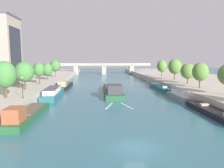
{
  "coord_description": "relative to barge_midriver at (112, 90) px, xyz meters",
  "views": [
    {
      "loc": [
        -4.21,
        -21.87,
        9.78
      ],
      "look_at": [
        0.0,
        37.9,
        2.49
      ],
      "focal_mm": 33.39,
      "sensor_mm": 36.0,
      "label": 1
    }
  ],
  "objects": [
    {
      "name": "moored_boat_left_far",
      "position": [
        -15.18,
        12.91,
        -0.17
      ],
      "size": [
        3.42,
        16.11,
        2.82
      ],
      "color": "black",
      "rests_on": "ground"
    },
    {
      "name": "tree_left_distant",
      "position": [
        -22.23,
        -15.69,
        5.66
      ],
      "size": [
        4.3,
        4.3,
        7.23
      ],
      "color": "brown",
      "rests_on": "quay_left"
    },
    {
      "name": "tree_left_past_mid",
      "position": [
        -21.82,
        6.78,
        5.52
      ],
      "size": [
        3.42,
        3.42,
        6.56
      ],
      "color": "brown",
      "rests_on": "quay_left"
    },
    {
      "name": "tree_left_midway",
      "position": [
        -22.4,
        -4.24,
        5.48
      ],
      "size": [
        4.67,
        4.67,
        6.95
      ],
      "color": "brown",
      "rests_on": "quay_left"
    },
    {
      "name": "wake_behind_barge",
      "position": [
        -0.0,
        -15.21,
        -1.01
      ],
      "size": [
        5.6,
        5.89,
        0.03
      ],
      "color": "#A5D1DB",
      "rests_on": "ground"
    },
    {
      "name": "moored_boat_right_end",
      "position": [
        15.52,
        -9.06,
        0.06
      ],
      "size": [
        2.26,
        11.64,
        2.59
      ],
      "color": "gray",
      "rests_on": "ground"
    },
    {
      "name": "quay_left",
      "position": [
        -35.56,
        19.27,
        0.03
      ],
      "size": [
        36.0,
        170.0,
        2.1
      ],
      "primitive_type": "cube",
      "color": "#B7AD9E",
      "rests_on": "ground"
    },
    {
      "name": "tree_left_second",
      "position": [
        -21.93,
        31.72,
        5.83
      ],
      "size": [
        4.33,
        4.33,
        7.23
      ],
      "color": "brown",
      "rests_on": "quay_left"
    },
    {
      "name": "tree_right_second",
      "position": [
        22.69,
        27.77,
        5.71
      ],
      "size": [
        3.98,
        3.98,
        7.18
      ],
      "color": "brown",
      "rests_on": "quay_right"
    },
    {
      "name": "moored_boat_right_gap_after",
      "position": [
        15.82,
        -23.67,
        -0.48
      ],
      "size": [
        3.15,
        16.03,
        2.13
      ],
      "color": "black",
      "rests_on": "ground"
    },
    {
      "name": "tree_right_midway",
      "position": [
        22.79,
        -4.75,
        5.36
      ],
      "size": [
        4.13,
        4.13,
        6.73
      ],
      "color": "brown",
      "rests_on": "quay_right"
    },
    {
      "name": "bridge_far",
      "position": [
        0.02,
        75.25,
        3.37
      ],
      "size": [
        59.16,
        4.4,
        6.93
      ],
      "color": "#9E998E",
      "rests_on": "ground"
    },
    {
      "name": "tree_right_distant",
      "position": [
        23.74,
        4.95,
        4.93
      ],
      "size": [
        4.43,
        4.43,
        6.25
      ],
      "color": "brown",
      "rests_on": "quay_right"
    },
    {
      "name": "moored_boat_right_upstream",
      "position": [
        15.74,
        7.06,
        -0.41
      ],
      "size": [
        2.91,
        15.41,
        2.28
      ],
      "color": "#23666B",
      "rests_on": "ground"
    },
    {
      "name": "tree_left_by_lamp",
      "position": [
        -22.37,
        19.71,
        4.9
      ],
      "size": [
        3.7,
        3.7,
        6.12
      ],
      "color": "brown",
      "rests_on": "quay_left"
    },
    {
      "name": "barge_midriver",
      "position": [
        0.0,
        0.0,
        0.0
      ],
      "size": [
        4.82,
        25.0,
        3.44
      ],
      "color": "#235633",
      "rests_on": "ground"
    },
    {
      "name": "ground_plane",
      "position": [
        0.02,
        -35.73,
        -1.02
      ],
      "size": [
        400.0,
        400.0,
        0.0
      ],
      "primitive_type": "plane",
      "color": "#336675"
    },
    {
      "name": "tree_right_third",
      "position": [
        23.64,
        15.59,
        5.95
      ],
      "size": [
        4.65,
        4.65,
        7.61
      ],
      "color": "brown",
      "rests_on": "quay_right"
    },
    {
      "name": "moored_boat_left_midway",
      "position": [
        -15.71,
        -24.01,
        -0.13
      ],
      "size": [
        3.39,
        16.16,
        3.04
      ],
      "color": "#235633",
      "rests_on": "ground"
    },
    {
      "name": "moored_boat_left_end",
      "position": [
        -15.68,
        -3.83,
        0.02
      ],
      "size": [
        3.77,
        16.45,
        2.49
      ],
      "color": "#23666B",
      "rests_on": "ground"
    },
    {
      "name": "lamppost_left_bank",
      "position": [
        -18.82,
        -16.25,
        3.36
      ],
      "size": [
        0.28,
        0.28,
        4.14
      ],
      "color": "black",
      "rests_on": "quay_left"
    },
    {
      "name": "quay_right",
      "position": [
        35.6,
        19.27,
        0.03
      ],
      "size": [
        36.0,
        170.0,
        2.1
      ],
      "primitive_type": "cube",
      "color": "#B7AD9E",
      "rests_on": "ground"
    }
  ]
}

